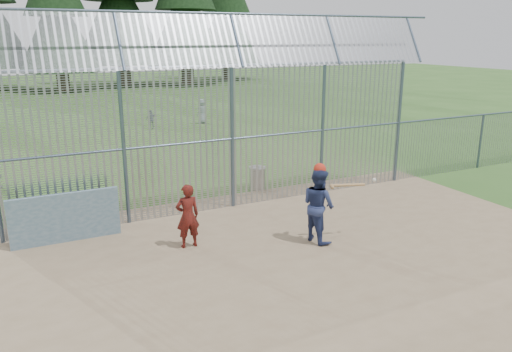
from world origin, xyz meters
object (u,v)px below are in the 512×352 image
onlooker (188,216)px  trash_can (257,178)px  batter (318,205)px  dugout_wall (65,218)px

onlooker → trash_can: (3.46, 3.37, -0.40)m
batter → trash_can: bearing=-15.1°
dugout_wall → trash_can: dugout_wall is taller
batter → onlooker: bearing=63.0°
onlooker → dugout_wall: bearing=-31.2°
batter → onlooker: 3.08m
batter → trash_can: (0.55, 4.38, -0.54)m
onlooker → batter: bearing=162.1°
dugout_wall → batter: bearing=-25.6°
dugout_wall → onlooker: 2.97m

